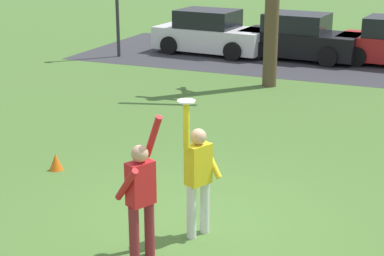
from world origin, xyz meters
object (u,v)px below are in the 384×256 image
Objects in this scene: frisbee_disc at (186,101)px; field_cone_orange at (56,162)px; parked_car_white at (210,34)px; parked_car_black at (299,38)px; person_catcher at (198,173)px; person_defender at (141,193)px.

frisbee_disc reaches higher than field_cone_orange.
parked_car_white is 1.00× the size of parked_car_black.
person_defender is (-0.44, -0.93, -0.00)m from person_catcher.
person_catcher reaches higher than parked_car_black.
parked_car_white and parked_car_black have the same top height.
field_cone_orange is at bearing -77.95° from parked_car_white.
parked_car_black is (-1.70, 13.57, -0.25)m from person_catcher.
person_catcher is at bearing 64.66° from frisbee_disc.
person_catcher is at bearing -21.52° from field_cone_orange.
parked_car_black is (3.25, 0.25, 0.00)m from parked_car_white.
parked_car_black is at bearing 30.28° from person_defender.
person_catcher reaches higher than parked_car_white.
person_defender is 0.48× the size of parked_car_black.
parked_car_white is 13.25× the size of field_cone_orange.
frisbee_disc is (0.35, 0.73, 1.11)m from person_defender.
person_defender reaches higher than parked_car_black.
parked_car_white reaches higher than field_cone_orange.
person_catcher is 0.49× the size of parked_car_white.
person_defender is at bearing -37.35° from field_cone_orange.
parked_car_black is at bearing 9.32° from parked_car_white.
parked_car_black is 12.35m from field_cone_orange.
person_catcher is 1.02× the size of person_defender.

